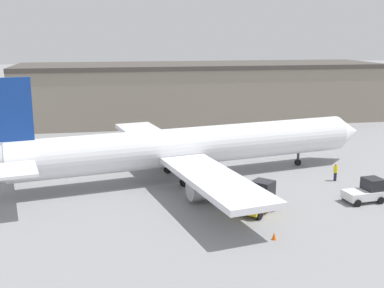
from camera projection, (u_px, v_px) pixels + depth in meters
The scene contains 7 objects.
ground_plane at pixel (192, 178), 49.54m from camera, with size 400.00×400.00×0.00m, color gray.
terminal_building at pixel (201, 92), 81.74m from camera, with size 60.24×15.20×9.62m.
airplane at pixel (183, 147), 48.45m from camera, with size 42.78×34.22×10.84m.
ground_crew_worker at pixel (335, 172), 48.27m from camera, with size 0.40×0.40×1.82m.
baggage_tug at pixel (366, 191), 42.28m from camera, with size 3.55×2.43×2.09m.
belt_loader_truck at pixel (259, 198), 39.81m from camera, with size 3.77×3.69×2.51m.
safety_cone_near at pixel (274, 236), 34.58m from camera, with size 0.36×0.36×0.55m.
Camera 1 is at (-8.48, -46.74, 14.48)m, focal length 45.00 mm.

